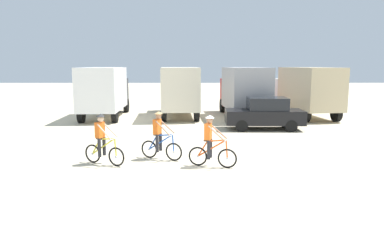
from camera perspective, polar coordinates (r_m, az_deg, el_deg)
ground_plane at (r=12.15m, az=2.87°, el=-8.12°), size 120.00×120.00×0.00m
box_truck_avon_van at (r=24.92m, az=-13.61°, el=4.67°), size 2.59×6.82×3.35m
box_truck_cream_rv at (r=24.75m, az=-2.02°, el=4.88°), size 2.74×6.87×3.35m
box_truck_grey_hauler at (r=24.52m, az=8.14°, el=4.76°), size 2.73×6.87×3.35m
box_truck_tan_camper at (r=25.78m, az=17.49°, el=4.64°), size 3.24×7.00×3.35m
sedan_parked at (r=20.19m, az=11.42°, el=1.02°), size 4.24×1.87×1.76m
cyclist_orange_shirt at (r=13.19m, az=-13.93°, el=-3.24°), size 1.58×0.85×1.82m
cyclist_cowboy_hat at (r=13.54m, az=-5.11°, el=-2.71°), size 1.60×0.83×1.82m
cyclist_near_camera at (r=12.51m, az=2.99°, el=-3.64°), size 1.67×0.68×1.82m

